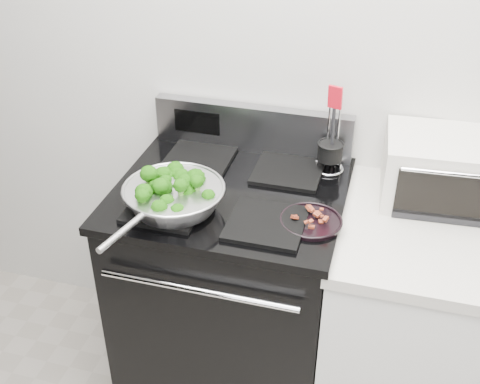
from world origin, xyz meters
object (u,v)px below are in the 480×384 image
(skillet, at_px, (174,196))
(utensil_holder, at_px, (330,155))
(toaster_oven, at_px, (444,170))
(gas_range, at_px, (231,290))
(bacon_plate, at_px, (311,218))

(skillet, bearing_deg, utensil_holder, 54.81)
(toaster_oven, bearing_deg, gas_range, -168.92)
(skillet, distance_m, utensil_holder, 0.60)
(skillet, xyz_separation_m, toaster_oven, (0.84, 0.35, 0.03))
(skillet, xyz_separation_m, utensil_holder, (0.45, 0.39, 0.01))
(skillet, distance_m, bacon_plate, 0.45)
(gas_range, height_order, utensil_holder, utensil_holder)
(bacon_plate, height_order, toaster_oven, toaster_oven)
(bacon_plate, bearing_deg, utensil_holder, 89.14)
(gas_range, height_order, bacon_plate, gas_range)
(utensil_holder, xyz_separation_m, toaster_oven, (0.39, -0.04, 0.02))
(bacon_plate, bearing_deg, gas_range, 157.92)
(toaster_oven, bearing_deg, skillet, -160.86)
(gas_range, distance_m, utensil_holder, 0.65)
(utensil_holder, bearing_deg, gas_range, -128.30)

